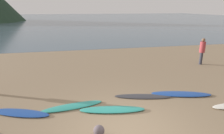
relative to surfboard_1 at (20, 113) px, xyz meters
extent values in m
cube|color=#8C7559|center=(3.36, 8.31, -0.14)|extent=(120.00, 120.00, 0.20)
cube|color=#475B6B|center=(3.36, 60.22, -0.04)|extent=(140.00, 100.00, 0.01)
ellipsoid|color=#1E479E|center=(0.00, 0.00, 0.00)|extent=(2.20, 1.25, 0.08)
ellipsoid|color=teal|center=(1.79, 0.10, 0.00)|extent=(2.33, 0.85, 0.08)
ellipsoid|color=teal|center=(3.19, -0.45, 0.01)|extent=(2.41, 0.91, 0.10)
ellipsoid|color=#333338|center=(4.68, 0.38, -0.01)|extent=(2.41, 0.99, 0.06)
ellipsoid|color=#1E479E|center=(6.33, 0.24, 0.00)|extent=(2.58, 1.18, 0.09)
cylinder|color=#2D2D38|center=(10.08, 4.21, 0.36)|extent=(0.19, 0.19, 0.79)
cylinder|color=#9E3338|center=(10.08, 4.21, 1.10)|extent=(0.35, 0.35, 0.69)
sphere|color=brown|center=(10.08, 4.21, 1.56)|extent=(0.22, 0.22, 0.22)
sphere|color=#584C51|center=(2.52, -1.75, 0.12)|extent=(0.33, 0.33, 0.33)
camera|label=1|loc=(1.91, -6.50, 3.53)|focal=30.99mm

